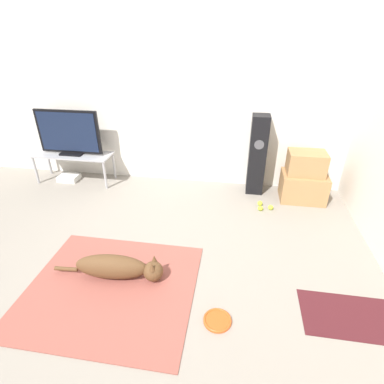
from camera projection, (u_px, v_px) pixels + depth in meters
The scene contains 15 objects.
ground_plane at pixel (119, 269), 2.96m from camera, with size 12.00×12.00×0.00m, color gray.
wall_back at pixel (164, 95), 4.16m from camera, with size 8.00×0.06×2.55m.
area_rug at pixel (111, 288), 2.75m from camera, with size 1.52×1.36×0.01m.
dog at pixel (118, 267), 2.80m from camera, with size 1.06×0.25×0.24m.
frisbee at pixel (217, 320), 2.43m from camera, with size 0.23×0.23×0.03m.
cardboard_box_lower at pixel (303, 187), 4.10m from camera, with size 0.59×0.42×0.38m.
cardboard_box_upper at pixel (306, 163), 3.95m from camera, with size 0.48×0.34×0.31m.
floor_speaker at pixel (257, 155), 4.12m from camera, with size 0.23×0.24×1.11m.
tv_stand at pixel (73, 157), 4.50m from camera, with size 1.16×0.40×0.44m.
tv at pixel (69, 133), 4.32m from camera, with size 0.95×0.20×0.65m.
tennis_ball_by_boxes at pixel (260, 208), 3.90m from camera, with size 0.07×0.07×0.07m.
tennis_ball_near_speaker at pixel (260, 203), 4.01m from camera, with size 0.07×0.07×0.07m.
tennis_ball_loose_on_carpet at pixel (271, 207), 3.92m from camera, with size 0.07×0.07×0.07m.
game_console at pixel (69, 178), 4.68m from camera, with size 0.30×0.23×0.08m.
door_mat at pixel (350, 316), 2.48m from camera, with size 0.80×0.47×0.01m.
Camera 1 is at (1.07, -2.08, 2.10)m, focal length 28.00 mm.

